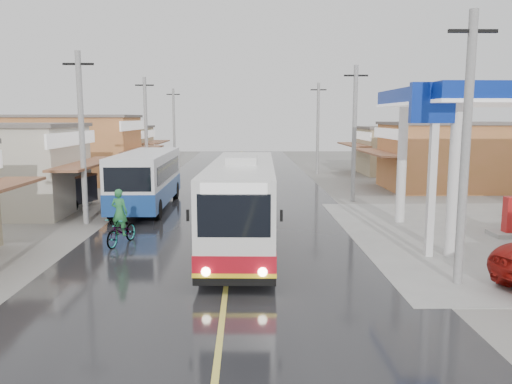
# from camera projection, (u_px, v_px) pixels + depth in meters

# --- Properties ---
(ground) EXTENTS (120.00, 120.00, 0.00)m
(ground) POSITION_uv_depth(u_px,v_px,m) (226.00, 286.00, 14.96)
(ground) COLOR slate
(ground) RESTS_ON ground
(road) EXTENTS (12.00, 90.00, 0.02)m
(road) POSITION_uv_depth(u_px,v_px,m) (236.00, 202.00, 29.79)
(road) COLOR black
(road) RESTS_ON ground
(centre_line) EXTENTS (0.15, 90.00, 0.01)m
(centre_line) POSITION_uv_depth(u_px,v_px,m) (236.00, 202.00, 29.79)
(centre_line) COLOR #D8CC4C
(centre_line) RESTS_ON road
(shopfronts_left) EXTENTS (11.00, 44.00, 5.20)m
(shopfronts_left) POSITION_uv_depth(u_px,v_px,m) (37.00, 195.00, 32.49)
(shopfronts_left) COLOR tan
(shopfronts_left) RESTS_ON ground
(shopfronts_right) EXTENTS (11.00, 44.00, 4.80)m
(shopfronts_right) POSITION_uv_depth(u_px,v_px,m) (510.00, 210.00, 27.13)
(shopfronts_right) COLOR beige
(shopfronts_right) RESTS_ON ground
(utility_poles_left) EXTENTS (1.60, 50.00, 8.00)m
(utility_poles_left) POSITION_uv_depth(u_px,v_px,m) (122.00, 200.00, 30.64)
(utility_poles_left) COLOR gray
(utility_poles_left) RESTS_ON ground
(utility_poles_right) EXTENTS (1.60, 36.00, 8.00)m
(utility_poles_right) POSITION_uv_depth(u_px,v_px,m) (352.00, 202.00, 29.93)
(utility_poles_right) COLOR gray
(utility_poles_right) RESTS_ON ground
(coach_bus) EXTENTS (2.95, 11.47, 3.56)m
(coach_bus) POSITION_uv_depth(u_px,v_px,m) (243.00, 202.00, 19.43)
(coach_bus) COLOR silver
(coach_bus) RESTS_ON road
(second_bus) EXTENTS (2.58, 9.30, 3.08)m
(second_bus) POSITION_uv_depth(u_px,v_px,m) (147.00, 179.00, 27.45)
(second_bus) COLOR silver
(second_bus) RESTS_ON road
(cyclist) EXTENTS (1.30, 2.23, 2.27)m
(cyclist) POSITION_uv_depth(u_px,v_px,m) (121.00, 226.00, 19.63)
(cyclist) COLOR black
(cyclist) RESTS_ON ground
(tricycle_near) EXTENTS (2.24, 2.80, 1.87)m
(tricycle_near) POSITION_uv_depth(u_px,v_px,m) (74.00, 189.00, 27.62)
(tricycle_near) COLOR #26262D
(tricycle_near) RESTS_ON ground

